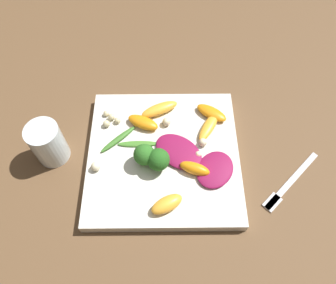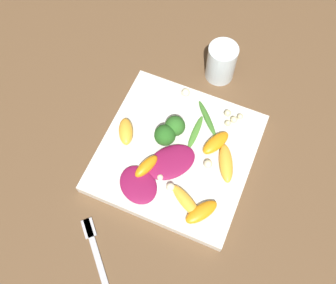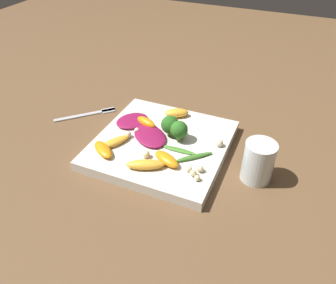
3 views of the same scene
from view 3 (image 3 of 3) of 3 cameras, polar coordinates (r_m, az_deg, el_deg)
The scene contains 24 objects.
ground_plane at distance 0.75m, azimuth -1.11°, elevation -1.17°, with size 2.40×2.40×0.00m, color brown.
plate at distance 0.75m, azimuth -1.12°, elevation -0.46°, with size 0.29×0.29×0.02m.
drinking_glass at distance 0.68m, azimuth 15.44°, elevation -3.32°, with size 0.06×0.06×0.09m.
fork at distance 0.89m, azimuth -13.10°, elevation 4.94°, with size 0.12×0.13×0.01m.
radicchio_leaf_0 at distance 0.80m, azimuth -6.22°, elevation 3.71°, with size 0.10×0.10×0.01m.
radicchio_leaf_1 at distance 0.75m, azimuth -3.05°, elevation 1.29°, with size 0.11×0.12×0.01m.
orange_segment_0 at distance 0.71m, azimuth -11.24°, elevation -1.29°, with size 0.06×0.07×0.02m.
orange_segment_1 at distance 0.66m, azimuth -3.96°, elevation -3.94°, with size 0.05×0.08×0.02m.
orange_segment_2 at distance 0.67m, azimuth -0.24°, elevation -2.99°, with size 0.05×0.07×0.02m.
orange_segment_3 at distance 0.81m, azimuth 1.54°, elevation 5.09°, with size 0.05×0.06×0.02m.
orange_segment_4 at distance 0.78m, azimuth -3.81°, elevation 3.44°, with size 0.04×0.06×0.02m.
orange_segment_5 at distance 0.73m, azimuth -9.40°, elevation -0.06°, with size 0.08×0.06×0.01m.
broccoli_floret_0 at distance 0.74m, azimuth 0.37°, elevation 3.01°, with size 0.04×0.04×0.05m.
broccoli_floret_1 at distance 0.73m, azimuth 1.92°, elevation 2.15°, with size 0.04×0.04×0.05m.
arugula_sprig_0 at distance 0.69m, azimuth 4.53°, elevation -2.60°, with size 0.07×0.07×0.01m.
arugula_sprig_1 at distance 0.71m, azimuth 1.90°, elevation -1.40°, with size 0.01×0.08×0.01m.
macadamia_nut_0 at distance 0.66m, azimuth 5.64°, elevation -4.70°, with size 0.01×0.01×0.01m.
macadamia_nut_1 at distance 0.65m, azimuth 4.41°, elevation -5.41°, with size 0.01×0.01×0.01m.
macadamia_nut_2 at distance 0.66m, azimuth 3.65°, elevation -4.70°, with size 0.01×0.01×0.01m.
macadamia_nut_3 at distance 0.73m, azimuth 8.89°, elevation -0.14°, with size 0.02×0.02×0.02m.
macadamia_nut_4 at distance 0.64m, azimuth 5.12°, elevation -6.28°, with size 0.01×0.01×0.01m.
macadamia_nut_5 at distance 0.76m, azimuth -5.45°, elevation 2.06°, with size 0.01×0.01×0.01m.
macadamia_nut_6 at distance 0.75m, azimuth -7.03°, elevation 1.34°, with size 0.02×0.02×0.02m.
macadamia_nut_7 at distance 0.69m, azimuth -3.87°, elevation -2.13°, with size 0.02×0.02×0.02m.
Camera 3 is at (0.54, 0.24, 0.47)m, focal length 35.00 mm.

